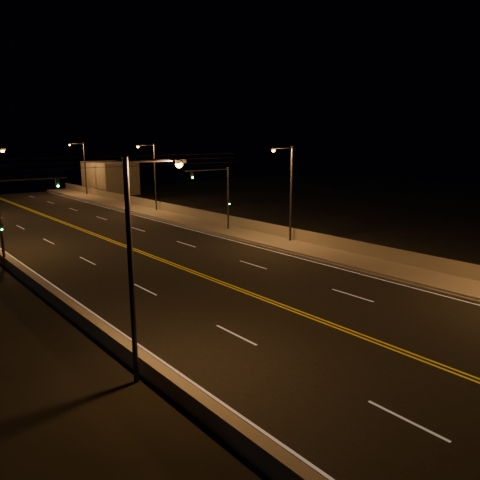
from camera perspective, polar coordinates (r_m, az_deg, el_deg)
road at (r=32.47m, az=-4.99°, el=-4.20°), size 18.00×120.00×0.02m
sidewalk at (r=39.37m, az=8.01°, el=-1.13°), size 3.60×120.00×0.30m
curb at (r=38.06m, az=6.11°, el=-1.66°), size 0.14×120.00×0.15m
parapet_wall at (r=40.44m, az=9.61°, el=0.12°), size 0.30×120.00×1.00m
jersey_barrier at (r=28.28m, az=-21.35°, el=-6.76°), size 0.45×120.00×0.75m
distant_building_right at (r=83.38m, az=-15.57°, el=7.33°), size 6.00×10.00×5.32m
parapet_rail at (r=40.33m, az=9.64°, el=0.86°), size 0.06×120.00×0.06m
lane_markings at (r=32.41m, az=-4.92°, el=-4.21°), size 17.32×116.00×0.00m
streetlight_1 at (r=40.96m, az=5.98°, el=6.30°), size 2.55×0.28×8.56m
streetlight_2 at (r=59.81m, az=-10.56°, el=8.03°), size 2.55×0.28×8.56m
streetlight_3 at (r=80.16m, az=-18.58°, el=8.63°), size 2.55×0.28×8.56m
streetlight_4 at (r=17.62m, az=-12.39°, el=-1.85°), size 2.55×0.28×8.56m
traffic_signal_right at (r=45.97m, az=-2.42°, el=5.84°), size 5.11×0.31×6.46m
traffic_signal_left at (r=37.73m, az=-25.87°, el=3.21°), size 5.11×0.31×6.46m
overhead_wires at (r=39.38m, az=-13.23°, el=9.35°), size 22.00×0.03×0.83m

